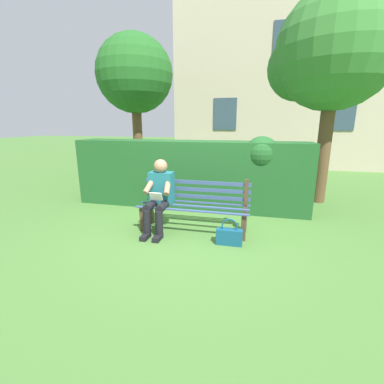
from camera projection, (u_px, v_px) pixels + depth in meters
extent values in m
plane|color=#477533|center=(193.00, 231.00, 4.39)|extent=(60.00, 60.00, 0.00)
cube|color=#4C3828|center=(243.00, 227.00, 3.98)|extent=(0.07, 0.07, 0.41)
cube|color=#4C3828|center=(143.00, 219.00, 4.35)|extent=(0.07, 0.07, 0.41)
cube|color=#4C3828|center=(245.00, 219.00, 4.33)|extent=(0.07, 0.07, 0.41)
cube|color=#4C3828|center=(151.00, 212.00, 4.70)|extent=(0.07, 0.07, 0.41)
cube|color=#384C7A|center=(197.00, 202.00, 4.51)|extent=(1.78, 0.06, 0.02)
cube|color=#384C7A|center=(193.00, 206.00, 4.29)|extent=(1.78, 0.06, 0.02)
cube|color=#384C7A|center=(190.00, 211.00, 4.07)|extent=(1.78, 0.06, 0.02)
cube|color=#4C3828|center=(246.00, 192.00, 4.26)|extent=(0.06, 0.06, 0.43)
cube|color=#4C3828|center=(151.00, 187.00, 4.63)|extent=(0.06, 0.06, 0.43)
cube|color=#384C7A|center=(197.00, 196.00, 4.47)|extent=(1.78, 0.02, 0.06)
cube|color=#384C7A|center=(197.00, 189.00, 4.44)|extent=(1.78, 0.02, 0.06)
cube|color=#384C7A|center=(197.00, 182.00, 4.41)|extent=(1.78, 0.02, 0.06)
cube|color=#1E6672|center=(162.00, 188.00, 4.36)|extent=(0.38, 0.22, 0.52)
sphere|color=#A57A5B|center=(161.00, 166.00, 4.26)|extent=(0.22, 0.22, 0.22)
cylinder|color=black|center=(163.00, 206.00, 4.20)|extent=(0.13, 0.42, 0.13)
cylinder|color=black|center=(152.00, 205.00, 4.25)|extent=(0.13, 0.42, 0.13)
cylinder|color=black|center=(159.00, 225.00, 4.06)|extent=(0.12, 0.12, 0.43)
cylinder|color=black|center=(147.00, 224.00, 4.11)|extent=(0.12, 0.12, 0.43)
cube|color=black|center=(158.00, 238.00, 4.03)|extent=(0.10, 0.24, 0.07)
cube|color=black|center=(145.00, 236.00, 4.08)|extent=(0.10, 0.24, 0.07)
cylinder|color=#A57A5B|center=(167.00, 186.00, 4.18)|extent=(0.14, 0.32, 0.26)
cylinder|color=#A57A5B|center=(150.00, 185.00, 4.25)|extent=(0.14, 0.32, 0.26)
cube|color=white|center=(156.00, 196.00, 4.14)|extent=(0.20, 0.07, 0.13)
cube|color=#1E5123|center=(189.00, 174.00, 5.57)|extent=(4.79, 0.71, 1.37)
sphere|color=#1E5123|center=(261.00, 153.00, 5.02)|extent=(0.64, 0.64, 0.64)
sphere|color=#1E5123|center=(137.00, 153.00, 5.81)|extent=(0.57, 0.57, 0.57)
cylinder|color=brown|center=(324.00, 146.00, 5.74)|extent=(0.28, 0.28, 2.48)
sphere|color=#387A33|center=(336.00, 50.00, 5.28)|extent=(2.34, 2.34, 2.34)
sphere|color=#387A33|center=(300.00, 68.00, 5.80)|extent=(1.41, 1.41, 1.41)
cube|color=#BCAD93|center=(281.00, 74.00, 10.93)|extent=(8.30, 2.96, 7.40)
cube|color=#334756|center=(342.00, 113.00, 9.45)|extent=(0.90, 0.04, 1.20)
cube|color=#334756|center=(225.00, 114.00, 10.40)|extent=(0.90, 0.04, 1.20)
cube|color=#334756|center=(287.00, 39.00, 9.30)|extent=(0.90, 0.04, 1.20)
cube|color=navy|center=(229.00, 237.00, 3.87)|extent=(0.37, 0.13, 0.23)
torus|color=navy|center=(230.00, 226.00, 3.83)|extent=(0.23, 0.02, 0.23)
cylinder|color=brown|center=(138.00, 138.00, 8.40)|extent=(0.29, 0.29, 2.52)
sphere|color=#236023|center=(135.00, 74.00, 7.93)|extent=(2.26, 2.26, 2.26)
sphere|color=#236023|center=(123.00, 84.00, 8.43)|extent=(1.36, 1.36, 1.36)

